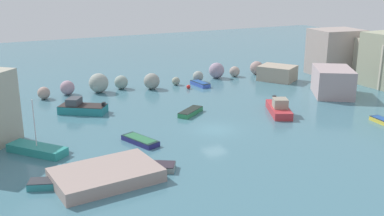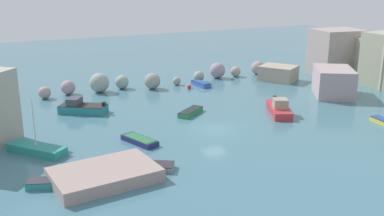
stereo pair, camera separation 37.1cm
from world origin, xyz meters
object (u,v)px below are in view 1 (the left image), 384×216
Objects in this scene: stone_dock at (106,175)px; channel_buoy at (188,87)px; moored_boat_0 at (279,108)px; moored_boat_3 at (82,108)px; moored_boat_1 at (37,149)px; moored_boat_4 at (382,120)px; moored_boat_6 at (191,112)px; moored_boat_2 at (200,84)px; moored_boat_8 at (50,184)px; moored_boat_7 at (157,167)px; moored_boat_5 at (140,140)px.

stone_dock reaches higher than channel_buoy.
moored_boat_0 is 23.43m from moored_boat_3.
moored_boat_4 is (35.58, -7.99, -0.12)m from moored_boat_1.
moored_boat_6 is at bearing -115.38° from channel_buoy.
moored_boat_6 is at bearing -89.02° from moored_boat_0.
moored_boat_2 is at bearing -158.85° from moored_boat_6.
moored_boat_3 is 2.05× the size of moored_boat_4.
moored_boat_1 is at bearing -146.00° from channel_buoy.
moored_boat_1 reaches higher than moored_boat_8.
moored_boat_1 is 12.73m from moored_boat_3.
stone_dock is at bearing -43.89° from moored_boat_0.
moored_boat_5 is at bearing -66.78° from moored_boat_7.
moored_boat_7 reaches higher than moored_boat_4.
stone_dock is 2.00× the size of moored_boat_6.
stone_dock is at bearing -128.65° from channel_buoy.
moored_boat_4 is (31.58, 0.48, -0.25)m from stone_dock.
moored_boat_3 is at bearing 81.95° from stone_dock.
moored_boat_3 is 34.44m from moored_boat_4.
moored_boat_2 reaches higher than moored_boat_6.
moored_boat_0 is at bearing 1.38° from moored_boat_2.
moored_boat_3 reaches higher than moored_boat_4.
moored_boat_6 is 1.16× the size of moored_boat_8.
moored_boat_3 is 1.66× the size of moored_boat_8.
moored_boat_4 is 0.70× the size of moored_boat_6.
moored_boat_8 is (-0.19, -7.60, -0.09)m from moored_boat_1.
moored_boat_4 is 26.93m from moored_boat_5.
moored_boat_3 reaches higher than stone_dock.
moored_boat_7 is (-17.35, -24.94, -0.06)m from moored_boat_2.
stone_dock is at bearing -82.23° from moored_boat_4.
channel_buoy is at bearing -128.33° from moored_boat_3.
moored_boat_6 reaches higher than moored_boat_4.
moored_boat_0 is 10.49m from moored_boat_6.
moored_boat_3 is 1.70× the size of moored_boat_7.
moored_boat_2 reaches higher than moored_boat_4.
moored_boat_2 is 0.85× the size of moored_boat_5.
channel_buoy is at bearing 65.60° from moored_boat_8.
moored_boat_0 reaches higher than moored_boat_5.
moored_boat_3 is (-19.04, -5.83, 0.31)m from moored_boat_2.
moored_boat_3 reaches higher than moored_boat_7.
moored_boat_8 is at bearing -51.61° from moored_boat_2.
channel_buoy is 12.48m from moored_boat_6.
moored_boat_8 is at bearing -2.81° from moored_boat_6.
moored_boat_0 is at bearing 19.87° from stone_dock.
moored_boat_8 is (-23.58, -23.37, 0.00)m from channel_buoy.
moored_boat_1 is 11.82m from moored_boat_7.
moored_boat_1 is at bearing -22.39° from moored_boat_6.
moored_boat_1 is 1.61× the size of moored_boat_8.
moored_boat_1 is at bearing -63.70° from moored_boat_0.
moored_boat_2 is 35.51m from moored_boat_8.
stone_dock reaches higher than moored_boat_7.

